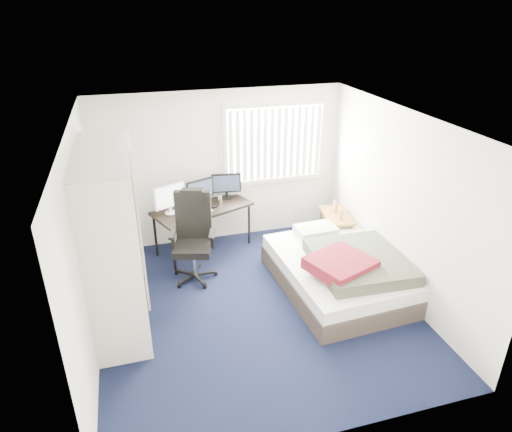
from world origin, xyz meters
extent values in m
plane|color=black|center=(0.00, 0.00, 0.00)|extent=(4.20, 4.20, 0.00)
plane|color=silver|center=(0.00, 2.10, 1.25)|extent=(4.00, 0.00, 4.00)
plane|color=silver|center=(0.00, -2.10, 1.25)|extent=(4.00, 0.00, 4.00)
plane|color=silver|center=(-2.00, 0.00, 1.25)|extent=(0.00, 4.20, 4.20)
plane|color=silver|center=(2.00, 0.00, 1.25)|extent=(0.00, 4.20, 4.20)
plane|color=white|center=(0.00, 0.00, 2.50)|extent=(4.20, 4.20, 0.00)
cube|color=white|center=(0.90, 2.08, 1.60)|extent=(1.60, 0.02, 1.20)
cube|color=beige|center=(0.90, 2.05, 2.23)|extent=(1.72, 0.06, 0.06)
cube|color=beige|center=(0.90, 2.05, 0.97)|extent=(1.72, 0.06, 0.06)
cube|color=white|center=(0.90, 2.02, 1.60)|extent=(1.60, 0.04, 1.16)
cube|color=beige|center=(-1.70, -0.60, 1.10)|extent=(0.60, 0.04, 2.20)
cube|color=beige|center=(-1.70, 1.20, 1.10)|extent=(0.60, 0.04, 2.20)
cube|color=beige|center=(-1.70, 0.30, 2.20)|extent=(0.60, 1.80, 0.04)
cube|color=beige|center=(-1.70, 0.30, 1.82)|extent=(0.56, 1.74, 0.03)
cylinder|color=silver|center=(-1.70, 0.30, 1.70)|extent=(0.03, 1.72, 0.03)
cube|color=#26262B|center=(-1.70, 0.20, 1.25)|extent=(0.38, 1.10, 0.90)
cube|color=beige|center=(-1.38, 0.75, 1.10)|extent=(0.03, 0.90, 2.20)
cube|color=white|center=(-1.70, -0.15, 1.96)|extent=(0.38, 0.30, 0.24)
cube|color=gray|center=(-1.70, 0.35, 1.95)|extent=(0.34, 0.28, 0.22)
cube|color=black|center=(-0.39, 1.73, 0.73)|extent=(1.68, 1.24, 0.04)
cylinder|color=black|center=(-0.93, 1.19, 0.36)|extent=(0.04, 0.04, 0.71)
cylinder|color=black|center=(-1.16, 1.74, 0.36)|extent=(0.04, 0.04, 0.71)
cylinder|color=black|center=(0.37, 1.72, 0.36)|extent=(0.04, 0.04, 0.71)
cylinder|color=black|center=(0.14, 2.27, 0.36)|extent=(0.04, 0.04, 0.71)
cube|color=white|center=(-0.89, 1.66, 1.03)|extent=(0.47, 0.22, 0.36)
cube|color=white|center=(-0.89, 1.66, 1.03)|extent=(0.42, 0.18, 0.31)
cube|color=black|center=(-0.39, 1.86, 1.01)|extent=(0.46, 0.21, 0.32)
cube|color=#1E2838|center=(-0.39, 1.86, 1.01)|extent=(0.40, 0.17, 0.27)
cube|color=black|center=(0.06, 2.01, 1.01)|extent=(0.46, 0.21, 0.32)
cube|color=#1E2838|center=(0.06, 2.01, 1.01)|extent=(0.40, 0.17, 0.27)
cube|color=white|center=(-0.50, 1.58, 0.76)|extent=(0.42, 0.28, 0.02)
cube|color=black|center=(-0.21, 1.69, 0.76)|extent=(0.09, 0.12, 0.02)
cylinder|color=silver|center=(-0.09, 1.80, 0.83)|extent=(0.08, 0.08, 0.16)
cube|color=white|center=(-0.39, 1.73, 0.75)|extent=(0.38, 0.37, 0.00)
cube|color=black|center=(-0.68, 0.91, 0.06)|extent=(0.77, 0.77, 0.12)
cylinder|color=silver|center=(-0.68, 0.91, 0.28)|extent=(0.06, 0.06, 0.41)
cube|color=black|center=(-0.68, 0.91, 0.52)|extent=(0.64, 0.64, 0.10)
cube|color=black|center=(-0.62, 1.14, 0.93)|extent=(0.52, 0.24, 0.72)
cube|color=black|center=(-0.62, 1.14, 1.24)|extent=(0.33, 0.20, 0.17)
cube|color=black|center=(-0.95, 0.99, 0.73)|extent=(0.15, 0.30, 0.04)
cube|color=black|center=(-0.41, 0.83, 0.73)|extent=(0.15, 0.30, 0.04)
cube|color=white|center=(-0.42, 1.85, 0.21)|extent=(0.32, 0.28, 0.03)
cylinder|color=white|center=(-0.53, 1.80, 0.10)|extent=(0.03, 0.03, 0.20)
cylinder|color=white|center=(-0.50, 1.94, 0.10)|extent=(0.03, 0.03, 0.20)
cylinder|color=white|center=(-0.34, 1.76, 0.10)|extent=(0.03, 0.03, 0.20)
cylinder|color=white|center=(-0.30, 1.90, 0.10)|extent=(0.03, 0.03, 0.20)
cube|color=brown|center=(1.75, 1.33, 0.52)|extent=(0.49, 0.83, 0.04)
cube|color=brown|center=(1.55, 1.00, 0.25)|extent=(0.05, 0.05, 0.50)
cube|color=brown|center=(1.64, 1.70, 0.25)|extent=(0.05, 0.05, 0.50)
cube|color=brown|center=(1.86, 0.96, 0.25)|extent=(0.05, 0.05, 0.50)
cube|color=brown|center=(1.95, 1.65, 0.25)|extent=(0.05, 0.05, 0.50)
cube|color=brown|center=(1.73, 1.15, 0.63)|extent=(0.04, 0.14, 0.18)
cube|color=brown|center=(1.77, 1.44, 0.63)|extent=(0.04, 0.14, 0.18)
cube|color=#393029|center=(1.25, 0.14, 0.14)|extent=(1.69, 2.18, 0.27)
cube|color=white|center=(1.25, 0.14, 0.36)|extent=(1.65, 2.14, 0.19)
cube|color=beige|center=(1.21, 0.90, 0.52)|extent=(0.62, 0.43, 0.14)
cube|color=#3B3E2F|center=(1.41, -0.11, 0.52)|extent=(1.24, 1.35, 0.18)
cube|color=#540E19|center=(1.07, -0.23, 0.61)|extent=(0.95, 0.92, 0.16)
cube|color=tan|center=(-1.65, -0.20, 0.13)|extent=(0.43, 0.39, 0.27)
camera|label=1|loc=(-1.38, -4.80, 3.73)|focal=32.00mm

